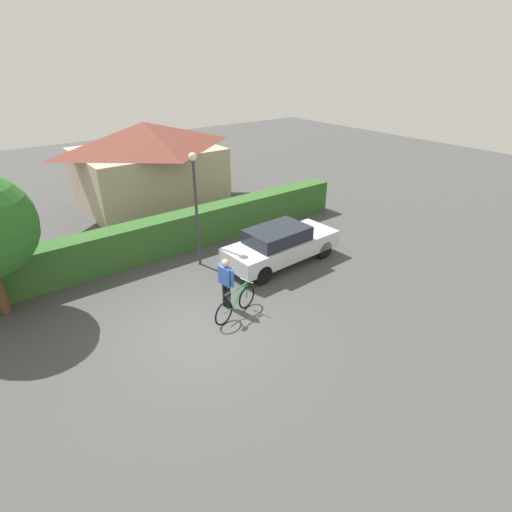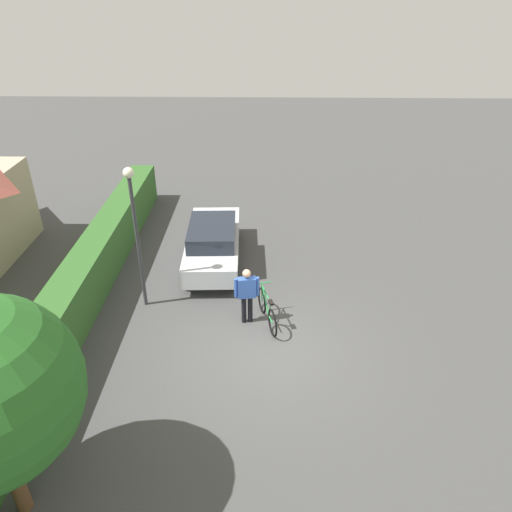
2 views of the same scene
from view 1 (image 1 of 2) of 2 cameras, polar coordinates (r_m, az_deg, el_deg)
The scene contains 7 objects.
ground_plane at distance 11.49m, azimuth -7.21°, elevation -10.72°, with size 60.00×60.00×0.00m, color #434343.
hedge_row at distance 15.36m, azimuth -17.51°, elevation 1.56°, with size 19.54×0.90×1.43m, color #305E27.
house_distant at distance 21.17m, azimuth -15.18°, elevation 12.65°, with size 6.79×5.43×4.05m.
parked_car_near at distance 14.57m, azimuth 3.53°, elevation 1.66°, with size 4.50×1.82×1.44m.
bicycle at distance 11.83m, azimuth -2.93°, elevation -6.85°, with size 1.74×0.66×0.96m.
person_rider at distance 11.94m, azimuth -4.31°, elevation -3.40°, with size 0.27×0.66×1.65m.
street_lamp at distance 13.92m, azimuth -8.64°, elevation 8.58°, with size 0.28×0.28×4.10m.
Camera 1 is at (-4.31, -8.04, 6.98)m, focal length 28.07 mm.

